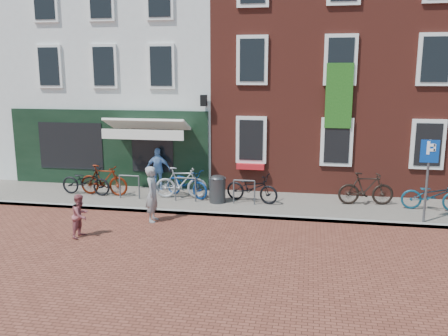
% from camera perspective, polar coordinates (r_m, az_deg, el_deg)
% --- Properties ---
extents(ground, '(80.00, 80.00, 0.00)m').
position_cam_1_polar(ground, '(14.72, -0.17, -5.90)').
color(ground, brown).
extents(sidewalk, '(24.00, 3.00, 0.10)m').
position_cam_1_polar(sidewalk, '(15.99, 4.35, -4.31)').
color(sidewalk, slate).
rests_on(sidewalk, ground).
extents(building_stucco, '(8.00, 8.00, 9.00)m').
position_cam_1_polar(building_stucco, '(22.13, -9.83, 11.62)').
color(building_stucco, silver).
rests_on(building_stucco, ground).
extents(building_brick_mid, '(6.00, 8.00, 10.00)m').
position_cam_1_polar(building_brick_mid, '(20.82, 9.03, 13.04)').
color(building_brick_mid, maroon).
rests_on(building_brick_mid, ground).
extents(litter_bin, '(0.54, 0.54, 1.00)m').
position_cam_1_polar(litter_bin, '(15.81, -0.80, -2.35)').
color(litter_bin, '#393A3C').
rests_on(litter_bin, sidewalk).
extents(parking_sign, '(0.50, 0.08, 2.43)m').
position_cam_1_polar(parking_sign, '(14.68, 23.42, 0.25)').
color(parking_sign, '#4C4C4F').
rests_on(parking_sign, sidewalk).
extents(woman, '(0.44, 0.63, 1.68)m').
position_cam_1_polar(woman, '(14.24, -8.60, -3.12)').
color(woman, gray).
rests_on(woman, ground).
extents(boy, '(0.52, 0.63, 1.19)m').
position_cam_1_polar(boy, '(13.41, -16.92, -5.50)').
color(boy, '#9A4A4F').
rests_on(boy, ground).
extents(cafe_person, '(0.92, 0.40, 1.56)m').
position_cam_1_polar(cafe_person, '(17.65, -7.93, -0.10)').
color(cafe_person, '#77A5E5').
rests_on(cafe_person, sidewalk).
extents(bicycle_0, '(1.90, 0.77, 0.98)m').
position_cam_1_polar(bicycle_0, '(17.50, -16.33, -1.54)').
color(bicycle_0, black).
rests_on(bicycle_0, sidewalk).
extents(bicycle_1, '(1.83, 0.60, 1.08)m').
position_cam_1_polar(bicycle_1, '(17.26, -14.30, -1.43)').
color(bicycle_1, '#5A1707').
rests_on(bicycle_1, sidewalk).
extents(bicycle_2, '(1.95, 1.41, 0.98)m').
position_cam_1_polar(bicycle_2, '(16.57, -4.52, -1.83)').
color(bicycle_2, navy).
rests_on(bicycle_2, sidewalk).
extents(bicycle_3, '(1.85, 0.75, 1.08)m').
position_cam_1_polar(bicycle_3, '(16.42, -5.17, -1.77)').
color(bicycle_3, '#A1A1A3').
rests_on(bicycle_3, sidewalk).
extents(bicycle_4, '(1.97, 1.16, 0.98)m').
position_cam_1_polar(bicycle_4, '(15.90, 3.39, -2.39)').
color(bicycle_4, black).
rests_on(bicycle_4, sidewalk).
extents(bicycle_5, '(1.85, 0.74, 1.08)m').
position_cam_1_polar(bicycle_5, '(16.21, 16.74, -2.40)').
color(bicycle_5, black).
rests_on(bicycle_5, sidewalk).
extents(bicycle_6, '(1.90, 0.78, 0.98)m').
position_cam_1_polar(bicycle_6, '(16.31, 23.82, -3.02)').
color(bicycle_6, '#0C3A50').
rests_on(bicycle_6, sidewalk).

